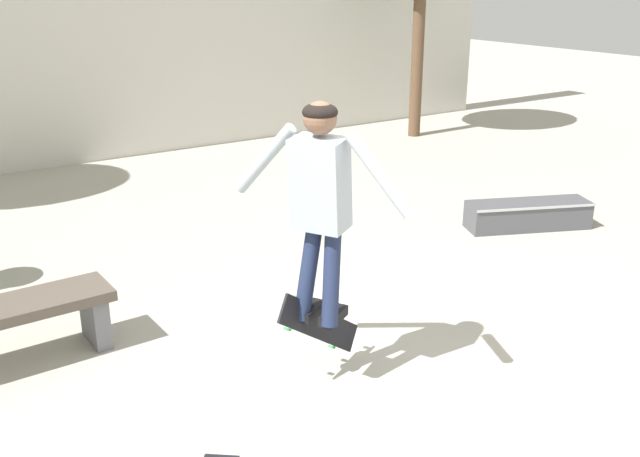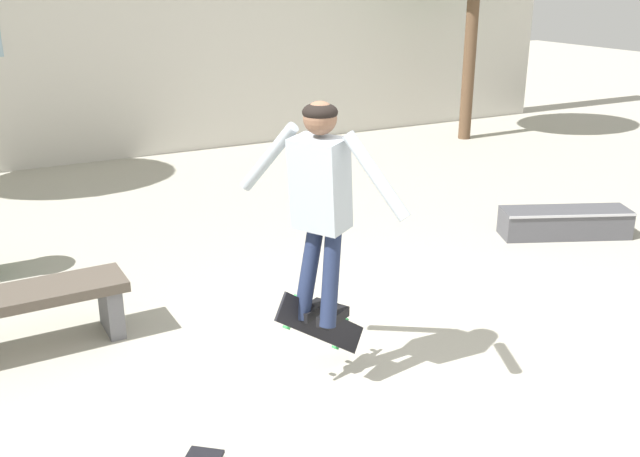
% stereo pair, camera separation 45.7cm
% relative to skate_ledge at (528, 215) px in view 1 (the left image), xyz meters
% --- Properties ---
extents(ground_plane, '(40.00, 40.00, 0.00)m').
position_rel_skate_ledge_xyz_m(ground_plane, '(-3.32, -2.04, -0.15)').
color(ground_plane, '#B2AD9E').
extents(skate_ledge, '(1.41, 0.91, 0.30)m').
position_rel_skate_ledge_xyz_m(skate_ledge, '(0.00, 0.00, 0.00)').
color(skate_ledge, '#4C4C51').
rests_on(skate_ledge, ground_plane).
extents(skater, '(0.68, 1.15, 1.48)m').
position_rel_skate_ledge_xyz_m(skater, '(-3.70, -1.39, 1.22)').
color(skater, '#9EA8B2').
extents(skateboard_flipping, '(0.80, 0.27, 0.67)m').
position_rel_skate_ledge_xyz_m(skateboard_flipping, '(-3.65, -1.30, 0.25)').
color(skateboard_flipping, black).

